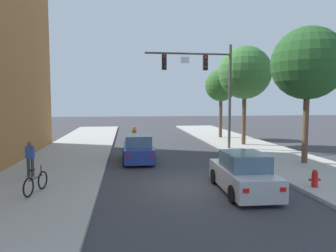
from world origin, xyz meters
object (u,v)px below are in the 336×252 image
Objects in this scene: street_tree_nearest at (308,64)px; pedestrian_crossing_road at (134,135)px; car_following_silver at (243,174)px; bicycle_leaning at (36,183)px; pedestrian_sidewalk_left_walker at (30,157)px; street_tree_third at (221,86)px; traffic_signal_mast at (207,77)px; car_lead_blue at (138,149)px; street_tree_second at (245,73)px; fire_hydrant at (315,178)px.

pedestrian_crossing_road is at bearing 138.42° from street_tree_nearest.
car_following_silver is 8.00m from bicycle_leaning.
pedestrian_sidewalk_left_walker reaches higher than pedestrian_crossing_road.
pedestrian_crossing_road is 0.25× the size of street_tree_third.
traffic_signal_mast reaches higher than car_lead_blue.
traffic_signal_mast reaches higher than car_following_silver.
car_following_silver is at bearing -72.68° from pedestrian_crossing_road.
street_tree_second is at bearing 27.31° from traffic_signal_mast.
fire_hydrant is 7.38m from street_tree_nearest.
bicycle_leaning is at bearing -163.16° from street_tree_nearest.
fire_hydrant is 0.10× the size of street_tree_nearest.
street_tree_second is 5.05m from street_tree_third.
car_lead_blue is 0.99× the size of car_following_silver.
fire_hydrant is (10.93, -0.65, -0.03)m from bicycle_leaning.
traffic_signal_mast is at bearing -26.39° from pedestrian_crossing_road.
car_following_silver is 0.55× the size of street_tree_second.
car_following_silver is at bearing -104.35° from street_tree_third.
fire_hydrant is (1.79, -10.43, -4.82)m from traffic_signal_mast.
pedestrian_sidewalk_left_walker is 0.25× the size of street_tree_third.
street_tree_third is (8.25, 10.15, 4.34)m from car_lead_blue.
street_tree_third is (12.35, 16.60, 4.52)m from bicycle_leaning.
traffic_signal_mast is 7.23m from pedestrian_crossing_road.
car_lead_blue is 5.88m from pedestrian_crossing_road.
street_tree_second reaches higher than car_lead_blue.
car_following_silver is (-1.15, -10.22, -4.60)m from traffic_signal_mast.
pedestrian_sidewalk_left_walker reaches higher than bicycle_leaning.
traffic_signal_mast is 13.06m from pedestrian_sidewalk_left_walker.
street_tree_nearest reaches higher than street_tree_third.
traffic_signal_mast reaches higher than pedestrian_crossing_road.
car_lead_blue reaches higher than fire_hydrant.
bicycle_leaning reaches higher than fire_hydrant.
bicycle_leaning is at bearing -126.65° from street_tree_third.
street_tree_nearest is at bearing 16.84° from bicycle_leaning.
bicycle_leaning is at bearing 176.58° from fire_hydrant.
pedestrian_sidewalk_left_walker is 0.94× the size of bicycle_leaning.
pedestrian_sidewalk_left_walker is at bearing -133.81° from street_tree_third.
car_lead_blue is 5.90× the size of fire_hydrant.
car_lead_blue is 7.64m from bicycle_leaning.
fire_hydrant is (2.94, -0.21, -0.22)m from car_following_silver.
street_tree_second is (3.58, 1.85, 0.50)m from traffic_signal_mast.
pedestrian_crossing_road is 0.22× the size of street_tree_nearest.
bicycle_leaning is 0.22× the size of street_tree_second.
street_tree_second reaches higher than car_following_silver.
street_tree_second is at bearing 30.98° from car_lead_blue.
street_tree_second reaches higher than bicycle_leaning.
fire_hydrant is (6.83, -7.10, -0.22)m from car_lead_blue.
street_tree_second is (-0.62, 7.58, 0.17)m from street_tree_nearest.
bicycle_leaning is 0.27× the size of street_tree_third.
street_tree_third is at bearing 50.90° from car_lead_blue.
fire_hydrant is 17.90m from street_tree_third.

